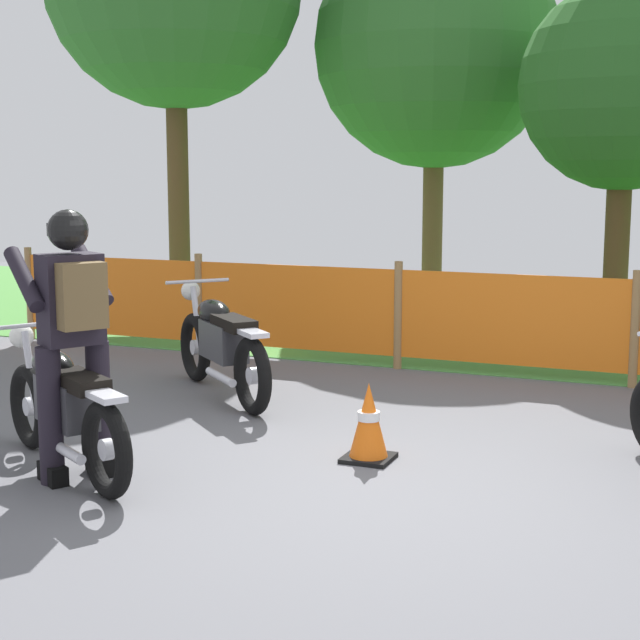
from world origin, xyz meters
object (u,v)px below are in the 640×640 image
at_px(motorcycle_third, 63,405).
at_px(rider_third, 72,330).
at_px(traffic_cone, 369,422).
at_px(motorcycle_trailing, 221,343).

xyz_separation_m(motorcycle_third, rider_third, (0.18, -0.11, 0.52)).
xyz_separation_m(motorcycle_third, traffic_cone, (1.74, 0.95, -0.18)).
bearing_deg(motorcycle_trailing, motorcycle_third, 132.63).
relative_size(rider_third, traffic_cone, 3.19).
distance_m(rider_third, traffic_cone, 2.02).
bearing_deg(rider_third, traffic_cone, -114.17).
bearing_deg(rider_third, motorcycle_third, 0.51).
bearing_deg(motorcycle_third, rider_third, -179.49).
distance_m(motorcycle_trailing, traffic_cone, 2.20).
height_order(motorcycle_trailing, traffic_cone, motorcycle_trailing).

